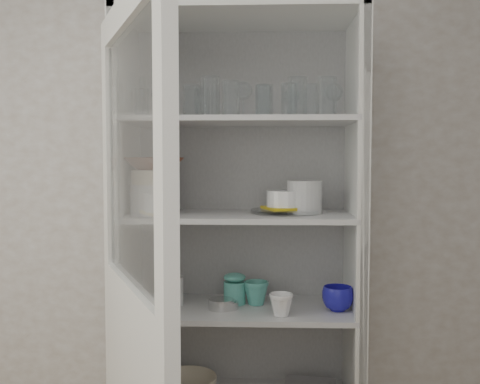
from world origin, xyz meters
The scene contains 35 objects.
wall_back centered at (0.00, 1.50, 1.30)m, with size 3.60×0.02×2.60m, color #A79B90.
pantry_cabinet centered at (0.20, 1.34, 0.94)m, with size 1.00×0.45×2.10m.
cupboard_door centered at (-0.11, 0.64, 0.87)m, with size 0.42×0.83×2.00m.
tumbler_0 centered at (-0.08, 1.14, 1.73)m, with size 0.07×0.07×0.15m, color silver.
tumbler_1 centered at (-0.08, 1.17, 1.73)m, with size 0.07×0.07×0.14m, color silver.
tumbler_2 centered at (0.17, 1.16, 1.73)m, with size 0.07×0.07×0.14m, color silver.
tumbler_3 centered at (0.09, 1.13, 1.74)m, with size 0.08×0.08×0.15m, color silver.
tumbler_4 centered at (0.40, 1.12, 1.72)m, with size 0.06×0.06×0.13m, color silver.
tumbler_5 centered at (0.55, 1.14, 1.74)m, with size 0.08×0.08×0.15m, color silver.
tumbler_6 centered at (0.43, 1.15, 1.74)m, with size 0.08×0.08×0.15m, color silver.
tumbler_7 centered at (-0.21, 1.25, 1.72)m, with size 0.06×0.06×0.12m, color silver.
tumbler_8 centered at (0.00, 1.27, 1.73)m, with size 0.07×0.07×0.14m, color silver.
tumbler_9 centered at (0.04, 1.27, 1.72)m, with size 0.06×0.06×0.13m, color silver.
tumbler_10 centered at (0.30, 1.26, 1.73)m, with size 0.07×0.07×0.14m, color silver.
tumbler_11 centered at (0.30, 1.29, 1.73)m, with size 0.07×0.07×0.15m, color silver.
goblet_0 centered at (-0.16, 1.39, 1.75)m, with size 0.08×0.08×0.17m, color silver, non-canonical shape.
goblet_1 centered at (0.21, 1.35, 1.75)m, with size 0.08×0.08×0.18m, color silver, non-canonical shape.
goblet_2 centered at (0.42, 1.36, 1.74)m, with size 0.07×0.07×0.15m, color silver, non-canonical shape.
goblet_3 centered at (0.61, 1.40, 1.75)m, with size 0.08×0.08×0.18m, color silver, non-canonical shape.
plate_stack_front centered at (-0.15, 1.22, 1.32)m, with size 0.20×0.20×0.13m, color white.
plate_stack_back centered at (-0.21, 1.37, 1.29)m, with size 0.20×0.20×0.06m, color white.
cream_bowl centered at (-0.15, 1.22, 1.42)m, with size 0.19×0.19×0.06m, color beige.
terracotta_bowl centered at (-0.15, 1.22, 1.47)m, with size 0.22×0.22×0.05m, color brown.
glass_platter centered at (0.39, 1.29, 1.27)m, with size 0.30×0.30×0.02m, color silver.
yellow_trivet centered at (0.39, 1.29, 1.28)m, with size 0.17×0.17×0.01m, color gold.
white_ramekin centered at (0.39, 1.29, 1.32)m, with size 0.16×0.16×0.07m, color white.
grey_bowl_stack centered at (0.47, 1.28, 1.33)m, with size 0.15×0.15×0.14m, color silver.
mug_blue centered at (0.61, 1.22, 0.91)m, with size 0.13×0.13×0.10m, color #151E9A.
mug_teal centered at (0.27, 1.30, 0.91)m, with size 0.11×0.11×0.10m, color teal.
mug_white centered at (0.37, 1.13, 0.91)m, with size 0.10×0.10×0.09m, color white.
teal_jar centered at (0.18, 1.31, 0.92)m, with size 0.10×0.10×0.12m.
measuring_cups centered at (0.12, 1.22, 0.88)m, with size 0.11×0.11×0.04m, color silver.
white_canister centered at (-0.10, 1.28, 0.92)m, with size 0.10×0.10×0.12m, color white.
tumbler_12 centered at (0.48, 1.15, 1.72)m, with size 0.06×0.06×0.13m, color silver.
tumbler_13 centered at (-0.09, 1.12, 1.73)m, with size 0.07×0.07×0.14m, color silver.
Camera 1 is at (0.29, -0.99, 1.49)m, focal length 40.00 mm.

